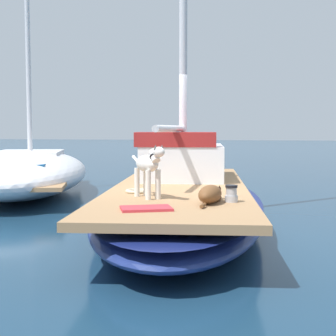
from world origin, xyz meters
name	(u,v)px	position (x,y,z in m)	size (l,w,h in m)	color
ground_plane	(180,226)	(0.00, 0.00, 0.00)	(120.00, 120.00, 0.00)	navy
sailboat_main	(180,205)	(0.00, 0.00, 0.34)	(3.39, 7.49, 0.66)	navy
cabin_house	(183,159)	(-0.15, 1.11, 1.01)	(1.66, 2.38, 0.84)	silver
dog_brown	(211,194)	(0.70, -1.83, 0.77)	(0.31, 0.95, 0.22)	brown
dog_white	(148,166)	(-0.14, -1.58, 1.08)	(0.64, 0.79, 0.70)	silver
deck_winch	(231,194)	(0.94, -1.72, 0.76)	(0.16, 0.16, 0.21)	#B7B7BC
coiled_rope	(137,191)	(-0.44, -1.06, 0.68)	(0.32, 0.32, 0.04)	beige
deck_towel	(146,208)	(0.05, -2.50, 0.68)	(0.56, 0.36, 0.03)	#C6333D
moored_boat_port_side	(26,172)	(-4.25, 3.08, 0.55)	(4.65, 7.07, 6.54)	white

